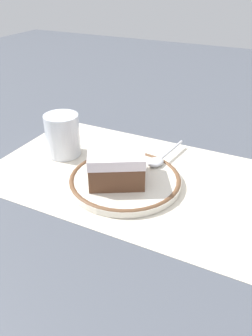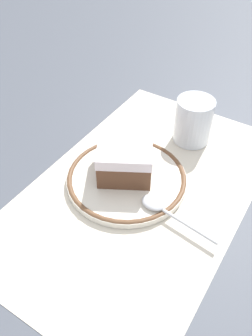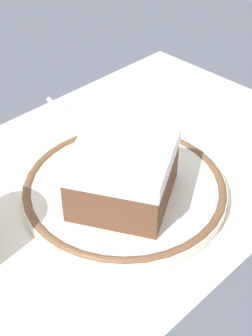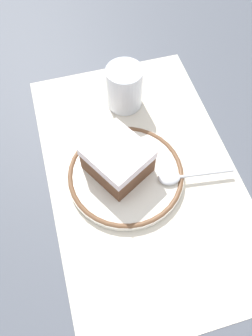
% 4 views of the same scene
% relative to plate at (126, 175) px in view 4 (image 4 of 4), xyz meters
% --- Properties ---
extents(ground_plane, '(2.40, 2.40, 0.00)m').
position_rel_plate_xyz_m(ground_plane, '(0.00, -0.03, -0.01)').
color(ground_plane, '#4C515B').
extents(placemat, '(0.51, 0.31, 0.00)m').
position_rel_plate_xyz_m(placemat, '(0.00, -0.03, -0.01)').
color(placemat, beige).
rests_on(placemat, ground_plane).
extents(plate, '(0.19, 0.19, 0.01)m').
position_rel_plate_xyz_m(plate, '(0.00, 0.00, 0.00)').
color(plate, silver).
rests_on(plate, placemat).
extents(cake_slice, '(0.12, 0.12, 0.06)m').
position_rel_plate_xyz_m(cake_slice, '(0.01, 0.01, 0.03)').
color(cake_slice, brown).
rests_on(cake_slice, plate).
extents(spoon, '(0.03, 0.13, 0.01)m').
position_rel_plate_xyz_m(spoon, '(-0.03, -0.08, 0.01)').
color(spoon, silver).
rests_on(spoon, plate).
extents(cup, '(0.07, 0.07, 0.08)m').
position_rel_plate_xyz_m(cup, '(0.16, -0.04, 0.03)').
color(cup, silver).
rests_on(cup, placemat).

